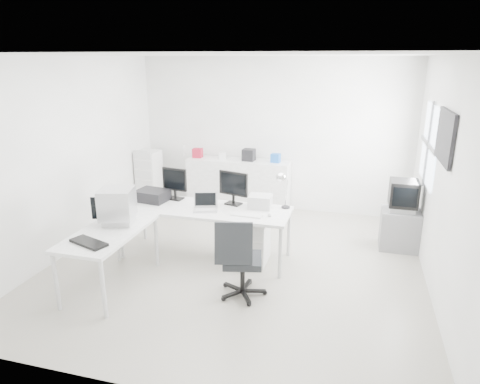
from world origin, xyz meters
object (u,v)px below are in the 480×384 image
(laser_printer, at_px, (260,201))
(tv_cabinet, at_px, (399,229))
(drawer_pedestal, at_px, (254,241))
(inkjet_printer, at_px, (152,195))
(side_desk, at_px, (111,259))
(lcd_monitor_small, at_px, (175,183))
(lcd_monitor_large, at_px, (233,189))
(crt_monitor, at_px, (117,207))
(crt_tv, at_px, (403,196))
(filing_cabinet, at_px, (150,179))
(main_desk, at_px, (205,232))
(office_chair, at_px, (243,257))
(sideboard, at_px, (238,185))
(laptop, at_px, (205,203))

(laser_printer, xyz_separation_m, tv_cabinet, (1.96, 0.82, -0.54))
(drawer_pedestal, distance_m, inkjet_printer, 1.64)
(side_desk, relative_size, lcd_monitor_small, 2.84)
(lcd_monitor_large, distance_m, tv_cabinet, 2.59)
(crt_monitor, bearing_deg, lcd_monitor_small, 59.87)
(side_desk, relative_size, drawer_pedestal, 2.33)
(tv_cabinet, bearing_deg, inkjet_printer, -165.19)
(drawer_pedestal, height_order, crt_tv, crt_tv)
(lcd_monitor_large, height_order, crt_monitor, lcd_monitor_large)
(lcd_monitor_small, bearing_deg, crt_monitor, -96.51)
(crt_tv, distance_m, filing_cabinet, 4.58)
(main_desk, relative_size, lcd_monitor_small, 4.87)
(side_desk, height_order, drawer_pedestal, side_desk)
(crt_tv, bearing_deg, office_chair, -135.16)
(sideboard, bearing_deg, office_chair, -73.57)
(inkjet_printer, distance_m, office_chair, 1.93)
(laser_printer, relative_size, filing_cabinet, 0.29)
(main_desk, xyz_separation_m, crt_monitor, (-0.85, -0.85, 0.60))
(drawer_pedestal, bearing_deg, laser_printer, 73.61)
(main_desk, relative_size, laptop, 7.63)
(side_desk, bearing_deg, laptop, 48.01)
(side_desk, relative_size, filing_cabinet, 1.29)
(lcd_monitor_large, distance_m, sideboard, 1.99)
(drawer_pedestal, distance_m, office_chair, 0.95)
(inkjet_printer, relative_size, lcd_monitor_small, 0.92)
(drawer_pedestal, bearing_deg, office_chair, -84.63)
(drawer_pedestal, height_order, lcd_monitor_small, lcd_monitor_small)
(laptop, relative_size, crt_monitor, 0.70)
(drawer_pedestal, height_order, sideboard, sideboard)
(drawer_pedestal, distance_m, crt_tv, 2.31)
(main_desk, height_order, office_chair, office_chair)
(inkjet_printer, distance_m, crt_monitor, 0.96)
(laptop, xyz_separation_m, laser_printer, (0.70, 0.32, -0.01))
(filing_cabinet, bearing_deg, drawer_pedestal, -35.61)
(lcd_monitor_small, bearing_deg, drawer_pedestal, -0.34)
(crt_monitor, xyz_separation_m, tv_cabinet, (3.56, 1.89, -0.67))
(lcd_monitor_small, bearing_deg, filing_cabinet, 136.77)
(tv_cabinet, distance_m, sideboard, 3.01)
(crt_tv, height_order, filing_cabinet, filing_cabinet)
(inkjet_printer, xyz_separation_m, filing_cabinet, (-0.94, 1.73, -0.29))
(office_chair, distance_m, tv_cabinet, 2.73)
(drawer_pedestal, relative_size, inkjet_printer, 1.33)
(crt_tv, bearing_deg, lcd_monitor_large, -161.47)
(main_desk, relative_size, lcd_monitor_large, 5.10)
(lcd_monitor_large, distance_m, laser_printer, 0.43)
(laser_printer, height_order, filing_cabinet, filing_cabinet)
(main_desk, height_order, filing_cabinet, filing_cabinet)
(laptop, distance_m, laser_printer, 0.77)
(inkjet_printer, height_order, sideboard, sideboard)
(office_chair, bearing_deg, filing_cabinet, 120.43)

